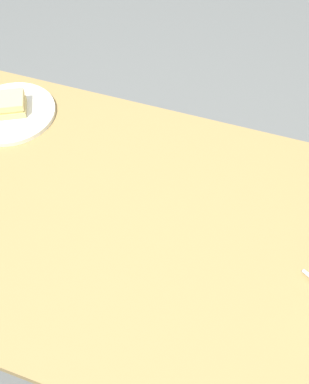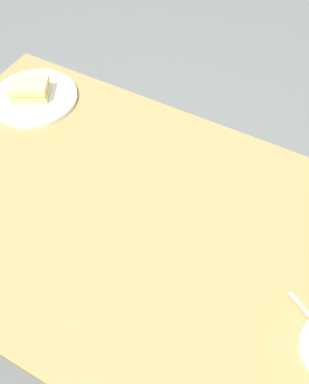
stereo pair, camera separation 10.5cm
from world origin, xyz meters
TOP-DOWN VIEW (x-y plane):
  - ground_plane at (0.00, 0.00)m, footprint 6.00×6.00m
  - dining_table at (0.00, 0.00)m, footprint 1.32×0.82m
  - sandwich_plate at (0.48, -0.24)m, footprint 0.26×0.26m
  - sandwich_front at (0.49, -0.23)m, footprint 0.14×0.12m

SIDE VIEW (x-z plane):
  - ground_plane at x=0.00m, z-range 0.00..0.00m
  - dining_table at x=0.00m, z-range 0.27..0.98m
  - sandwich_plate at x=0.48m, z-range 0.71..0.72m
  - sandwich_front at x=0.49m, z-range 0.72..0.77m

